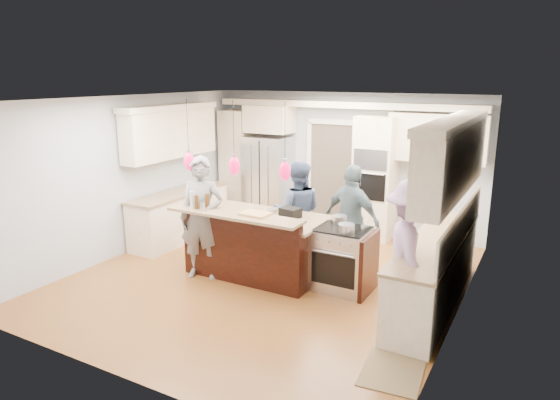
{
  "coord_description": "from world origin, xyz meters",
  "views": [
    {
      "loc": [
        3.61,
        -6.18,
        3.04
      ],
      "look_at": [
        0.0,
        0.35,
        1.15
      ],
      "focal_mm": 32.0,
      "sensor_mm": 36.0,
      "label": 1
    }
  ],
  "objects_px": {
    "person_far_left": "(298,212)",
    "refrigerator": "(268,179)",
    "kitchen_island": "(257,243)",
    "person_bar_end": "(202,218)",
    "island_range": "(344,259)"
  },
  "relations": [
    {
      "from": "refrigerator",
      "to": "person_bar_end",
      "type": "bearing_deg",
      "value": -78.12
    },
    {
      "from": "person_bar_end",
      "to": "person_far_left",
      "type": "relative_size",
      "value": 1.12
    },
    {
      "from": "person_far_left",
      "to": "refrigerator",
      "type": "bearing_deg",
      "value": -73.49
    },
    {
      "from": "refrigerator",
      "to": "kitchen_island",
      "type": "height_order",
      "value": "refrigerator"
    },
    {
      "from": "person_bar_end",
      "to": "refrigerator",
      "type": "bearing_deg",
      "value": 84.24
    },
    {
      "from": "refrigerator",
      "to": "person_bar_end",
      "type": "xyz_separation_m",
      "value": [
        0.65,
        -3.09,
        0.04
      ]
    },
    {
      "from": "refrigerator",
      "to": "island_range",
      "type": "bearing_deg",
      "value": -42.59
    },
    {
      "from": "refrigerator",
      "to": "island_range",
      "type": "relative_size",
      "value": 1.96
    },
    {
      "from": "island_range",
      "to": "person_bar_end",
      "type": "relative_size",
      "value": 0.49
    },
    {
      "from": "refrigerator",
      "to": "island_range",
      "type": "distance_m",
      "value": 3.71
    },
    {
      "from": "refrigerator",
      "to": "kitchen_island",
      "type": "xyz_separation_m",
      "value": [
        1.3,
        -2.57,
        -0.41
      ]
    },
    {
      "from": "kitchen_island",
      "to": "person_bar_end",
      "type": "distance_m",
      "value": 0.95
    },
    {
      "from": "island_range",
      "to": "person_far_left",
      "type": "height_order",
      "value": "person_far_left"
    },
    {
      "from": "person_bar_end",
      "to": "kitchen_island",
      "type": "bearing_deg",
      "value": 21.02
    },
    {
      "from": "refrigerator",
      "to": "person_far_left",
      "type": "bearing_deg",
      "value": -48.18
    }
  ]
}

